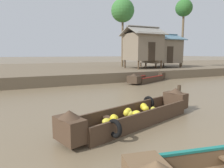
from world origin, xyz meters
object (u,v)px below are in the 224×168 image
Objects in this scene: stilt_house_mid_left at (143,46)px; stilt_house_mid_right at (161,50)px; banana_boat at (135,114)px; palm_tree_near at (123,11)px; mooring_post at (179,97)px; palm_tree_mid at (184,10)px; fishing_skiff_distant at (148,78)px.

stilt_house_mid_right is (2.94, 0.81, -0.39)m from stilt_house_mid_left.
banana_boat is 0.72× the size of palm_tree_near.
palm_tree_near is 17.63m from mooring_post.
mooring_post is at bearing -117.13° from stilt_house_mid_left.
stilt_house_mid_left is at bearing 55.51° from banana_boat.
mooring_post is (-11.54, -12.01, -6.73)m from palm_tree_mid.
palm_tree_mid is at bearing -17.01° from stilt_house_mid_right.
stilt_house_mid_left is (8.72, 12.70, 2.78)m from banana_boat.
banana_boat is at bearing -116.80° from palm_tree_near.
banana_boat is 2.71m from mooring_post.
palm_tree_near reaches higher than fishing_skiff_distant.
stilt_house_mid_left is 6.83m from palm_tree_mid.
fishing_skiff_distant is at bearing -150.85° from palm_tree_mid.
fishing_skiff_distant is (6.43, 8.45, 0.00)m from banana_boat.
banana_boat is at bearing -164.07° from mooring_post.
stilt_house_mid_left is at bearing -179.46° from palm_tree_mid.
stilt_house_mid_right is (11.67, 13.51, 2.39)m from banana_boat.
palm_tree_mid is at bearing 29.15° from fishing_skiff_distant.
fishing_skiff_distant is 8.61m from mooring_post.
banana_boat is 1.29× the size of stilt_house_mid_left.
stilt_house_mid_right is 5.24m from palm_tree_mid.
stilt_house_mid_right is at bearing 15.34° from stilt_house_mid_left.
fishing_skiff_distant is 7.66m from stilt_house_mid_right.
mooring_post is at bearing -116.43° from fishing_skiff_distant.
stilt_house_mid_right is 6.27m from palm_tree_near.
stilt_house_mid_right is at bearing 49.18° from banana_boat.
stilt_house_mid_right is 0.59× the size of palm_tree_mid.
palm_tree_mid is at bearing 42.04° from banana_boat.
palm_tree_near is at bearing 70.18° from mooring_post.
palm_tree_near is at bearing 63.20° from banana_boat.
stilt_house_mid_right is at bearing 43.99° from fishing_skiff_distant.
palm_tree_near reaches higher than stilt_house_mid_right.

